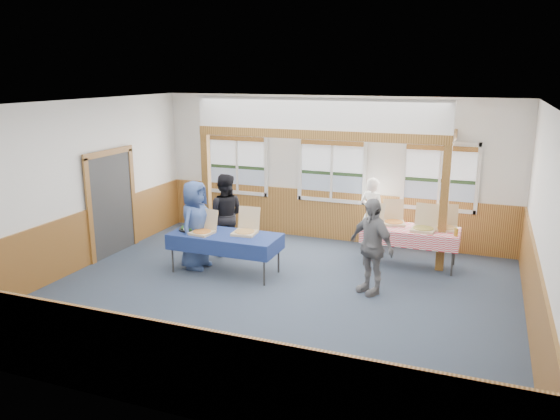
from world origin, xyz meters
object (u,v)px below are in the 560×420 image
object	(u,v)px
table_right	(411,231)
man_blue	(195,225)
table_left	(225,237)
person_grey	(371,246)
woman_black	(225,215)
woman_white	(372,214)

from	to	relation	value
table_right	man_blue	size ratio (longest dim) A/B	1.12
table_left	person_grey	size ratio (longest dim) A/B	1.34
woman_black	man_blue	xyz separation A→B (m)	(-0.18, -0.88, 0.00)
person_grey	man_blue	bearing A→B (deg)	-145.95
woman_white	woman_black	xyz separation A→B (m)	(-2.74, -1.47, 0.07)
table_right	person_grey	bearing A→B (deg)	-111.67
woman_black	person_grey	xyz separation A→B (m)	(3.22, -0.91, -0.02)
table_right	woman_black	distance (m)	3.73
woman_black	woman_white	bearing A→B (deg)	-167.39
table_left	man_blue	xyz separation A→B (m)	(-0.65, 0.05, 0.15)
person_grey	table_right	bearing A→B (deg)	109.50
man_blue	table_left	bearing A→B (deg)	-93.24
table_right	woman_black	size ratio (longest dim) A/B	1.12
table_left	table_right	world-z (taller)	same
table_right	man_blue	distance (m)	4.15
woman_white	man_blue	size ratio (longest dim) A/B	0.91
table_right	woman_black	bearing A→B (deg)	-175.54
table_left	man_blue	bearing A→B (deg)	-164.49
woman_white	person_grey	bearing A→B (deg)	122.37
table_right	person_grey	distance (m)	1.69
man_blue	woman_black	bearing A→B (deg)	-9.95
woman_white	man_blue	distance (m)	3.75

